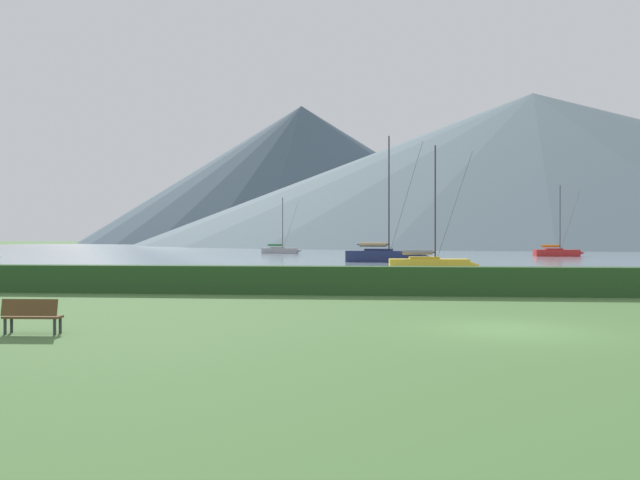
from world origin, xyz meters
TOP-DOWN VIEW (x-y plane):
  - ground_plane at (0.00, 0.00)m, footprint 1000.00×1000.00m
  - harbor_water at (0.00, 137.00)m, footprint 320.00×246.00m
  - hedge_line at (0.00, 11.00)m, footprint 80.00×1.20m
  - sailboat_slip_0 at (-20.82, 89.41)m, footprint 6.92×2.31m
  - sailboat_slip_1 at (21.22, 76.47)m, footprint 7.08×2.27m
  - sailboat_slip_4 at (-3.43, 52.03)m, footprint 9.18×3.83m
  - sailboat_slip_5 at (0.09, 32.46)m, footprint 7.10×2.35m
  - park_bench_near_path at (-12.94, -2.04)m, footprint 1.54×0.54m
  - distant_hill_west_ridge at (-49.76, 346.72)m, footprint 240.89×240.89m
  - distant_hill_central_peak at (96.05, 280.04)m, footprint 229.88×229.88m
  - distant_hill_far_shoulder at (63.92, 280.78)m, footprint 347.97×347.97m

SIDE VIEW (x-z plane):
  - ground_plane at x=0.00m, z-range 0.00..0.00m
  - harbor_water at x=0.00m, z-range 0.00..0.00m
  - park_bench_near_path at x=-12.94m, z-range 0.05..1.00m
  - sailboat_slip_0 at x=-20.82m, z-range -4.14..5.30m
  - sailboat_slip_5 at x=0.09m, z-range -4.31..5.51m
  - sailboat_slip_1 at x=21.22m, z-range -4.48..5.67m
  - hedge_line at x=0.00m, z-range 0.00..1.29m
  - sailboat_slip_4 at x=-3.43m, z-range -6.07..7.61m
  - distant_hill_central_peak at x=96.05m, z-range 0.00..56.53m
  - distant_hill_far_shoulder at x=63.92m, z-range 0.00..68.13m
  - distant_hill_west_ridge at x=-49.76m, z-range 0.00..78.04m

